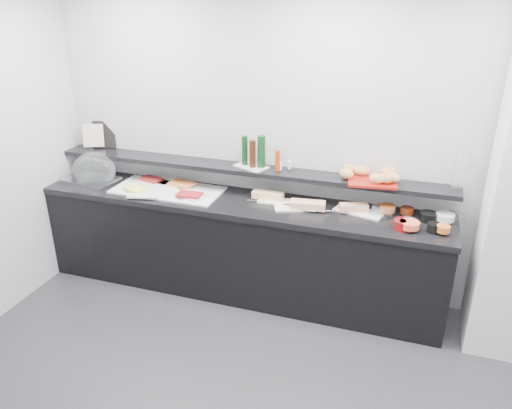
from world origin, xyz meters
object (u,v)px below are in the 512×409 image
(cloche_base, at_px, (91,180))
(carafe, at_px, (460,171))
(bread_tray, at_px, (372,182))
(sandwich_plate_mid, at_px, (293,208))
(framed_print, at_px, (104,135))
(condiment_tray, at_px, (251,167))

(cloche_base, relative_size, carafe, 1.60)
(bread_tray, xyz_separation_m, carafe, (0.65, 0.07, 0.14))
(sandwich_plate_mid, xyz_separation_m, bread_tray, (0.61, 0.15, 0.25))
(framed_print, relative_size, bread_tray, 0.68)
(cloche_base, xyz_separation_m, carafe, (3.23, 0.23, 0.38))
(condiment_tray, distance_m, bread_tray, 1.05)
(carafe, bearing_deg, sandwich_plate_mid, -170.02)
(framed_print, xyz_separation_m, bread_tray, (2.60, -0.15, -0.12))
(cloche_base, xyz_separation_m, sandwich_plate_mid, (1.97, 0.01, -0.01))
(cloche_base, height_order, bread_tray, bread_tray)
(framed_print, bearing_deg, condiment_tray, -15.94)
(framed_print, height_order, bread_tray, framed_print)
(framed_print, bearing_deg, carafe, -13.81)
(condiment_tray, distance_m, carafe, 1.70)
(sandwich_plate_mid, height_order, framed_print, framed_print)
(cloche_base, distance_m, bread_tray, 2.60)
(condiment_tray, bearing_deg, sandwich_plate_mid, -2.29)
(carafe, bearing_deg, framed_print, 178.55)
(cloche_base, relative_size, bread_tray, 1.26)
(cloche_base, distance_m, carafe, 3.26)
(sandwich_plate_mid, bearing_deg, condiment_tray, 134.18)
(bread_tray, bearing_deg, framed_print, 168.62)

